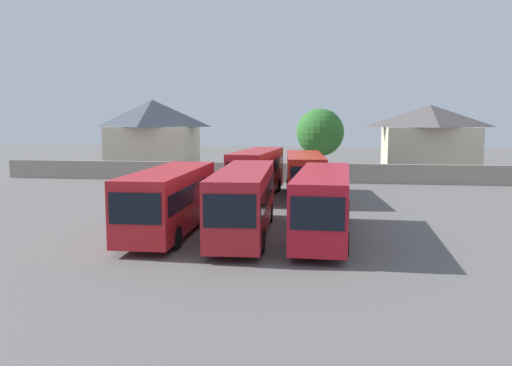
{
  "coord_description": "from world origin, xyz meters",
  "views": [
    {
      "loc": [
        4.16,
        -26.5,
        5.93
      ],
      "look_at": [
        0.0,
        3.0,
        2.31
      ],
      "focal_mm": 37.14,
      "sensor_mm": 36.0,
      "label": 1
    }
  ],
  "objects_px": {
    "bus_1": "(170,197)",
    "bus_2": "(244,198)",
    "bus_5": "(305,173)",
    "house_terrace_centre": "(429,139)",
    "bus_3": "(323,200)",
    "tree_left_of_lot": "(320,133)",
    "house_terrace_left": "(153,135)",
    "bus_4": "(257,171)"
  },
  "relations": [
    {
      "from": "bus_2",
      "to": "house_terrace_centre",
      "type": "distance_m",
      "value": 35.42
    },
    {
      "from": "bus_3",
      "to": "house_terrace_centre",
      "type": "distance_m",
      "value": 34.09
    },
    {
      "from": "bus_2",
      "to": "bus_3",
      "type": "relative_size",
      "value": 1.05
    },
    {
      "from": "bus_5",
      "to": "bus_4",
      "type": "bearing_deg",
      "value": -93.36
    },
    {
      "from": "bus_1",
      "to": "bus_4",
      "type": "height_order",
      "value": "bus_4"
    },
    {
      "from": "bus_1",
      "to": "bus_2",
      "type": "height_order",
      "value": "bus_2"
    },
    {
      "from": "bus_2",
      "to": "house_terrace_left",
      "type": "height_order",
      "value": "house_terrace_left"
    },
    {
      "from": "bus_4",
      "to": "house_terrace_left",
      "type": "xyz_separation_m",
      "value": [
        -14.11,
        17.31,
        2.09
      ]
    },
    {
      "from": "bus_1",
      "to": "tree_left_of_lot",
      "type": "xyz_separation_m",
      "value": [
        7.14,
        25.9,
        2.68
      ]
    },
    {
      "from": "house_terrace_left",
      "to": "bus_2",
      "type": "bearing_deg",
      "value": -63.4
    },
    {
      "from": "bus_2",
      "to": "bus_5",
      "type": "bearing_deg",
      "value": 166.34
    },
    {
      "from": "bus_5",
      "to": "house_terrace_centre",
      "type": "distance_m",
      "value": 22.55
    },
    {
      "from": "bus_2",
      "to": "tree_left_of_lot",
      "type": "bearing_deg",
      "value": 169.35
    },
    {
      "from": "bus_4",
      "to": "house_terrace_left",
      "type": "distance_m",
      "value": 22.43
    },
    {
      "from": "house_terrace_left",
      "to": "house_terrace_centre",
      "type": "distance_m",
      "value": 30.04
    },
    {
      "from": "bus_5",
      "to": "bus_1",
      "type": "bearing_deg",
      "value": -29.82
    },
    {
      "from": "house_terrace_centre",
      "to": "bus_5",
      "type": "bearing_deg",
      "value": -123.07
    },
    {
      "from": "bus_3",
      "to": "bus_4",
      "type": "distance_m",
      "value": 14.36
    },
    {
      "from": "house_terrace_centre",
      "to": "bus_2",
      "type": "bearing_deg",
      "value": -114.52
    },
    {
      "from": "house_terrace_centre",
      "to": "tree_left_of_lot",
      "type": "xyz_separation_m",
      "value": [
        -11.4,
        -6.48,
        0.8
      ]
    },
    {
      "from": "house_terrace_centre",
      "to": "bus_1",
      "type": "bearing_deg",
      "value": -119.8
    },
    {
      "from": "bus_4",
      "to": "tree_left_of_lot",
      "type": "bearing_deg",
      "value": 163.98
    },
    {
      "from": "bus_1",
      "to": "bus_5",
      "type": "xyz_separation_m",
      "value": [
        6.29,
        13.55,
        -0.02
      ]
    },
    {
      "from": "bus_2",
      "to": "bus_5",
      "type": "distance_m",
      "value": 13.58
    },
    {
      "from": "tree_left_of_lot",
      "to": "bus_5",
      "type": "bearing_deg",
      "value": -93.97
    },
    {
      "from": "bus_1",
      "to": "bus_5",
      "type": "bearing_deg",
      "value": 153.88
    },
    {
      "from": "bus_2",
      "to": "bus_4",
      "type": "xyz_separation_m",
      "value": [
        -1.2,
        13.26,
        0.07
      ]
    },
    {
      "from": "bus_3",
      "to": "house_terrace_centre",
      "type": "relative_size",
      "value": 1.13
    },
    {
      "from": "bus_1",
      "to": "bus_3",
      "type": "relative_size",
      "value": 0.96
    },
    {
      "from": "bus_4",
      "to": "tree_left_of_lot",
      "type": "xyz_separation_m",
      "value": [
        4.48,
        12.45,
        2.57
      ]
    },
    {
      "from": "bus_3",
      "to": "house_terrace_left",
      "type": "height_order",
      "value": "house_terrace_left"
    },
    {
      "from": "bus_3",
      "to": "bus_4",
      "type": "height_order",
      "value": "bus_4"
    },
    {
      "from": "bus_4",
      "to": "tree_left_of_lot",
      "type": "height_order",
      "value": "tree_left_of_lot"
    },
    {
      "from": "house_terrace_left",
      "to": "tree_left_of_lot",
      "type": "height_order",
      "value": "house_terrace_left"
    },
    {
      "from": "bus_4",
      "to": "bus_5",
      "type": "bearing_deg",
      "value": 95.34
    },
    {
      "from": "bus_1",
      "to": "bus_4",
      "type": "distance_m",
      "value": 13.71
    },
    {
      "from": "house_terrace_centre",
      "to": "house_terrace_left",
      "type": "bearing_deg",
      "value": -176.91
    },
    {
      "from": "bus_5",
      "to": "tree_left_of_lot",
      "type": "relative_size",
      "value": 1.55
    },
    {
      "from": "bus_4",
      "to": "house_terrace_centre",
      "type": "relative_size",
      "value": 1.06
    },
    {
      "from": "bus_5",
      "to": "house_terrace_left",
      "type": "height_order",
      "value": "house_terrace_left"
    },
    {
      "from": "bus_2",
      "to": "bus_5",
      "type": "height_order",
      "value": "bus_2"
    },
    {
      "from": "bus_5",
      "to": "house_terrace_centre",
      "type": "xyz_separation_m",
      "value": [
        12.26,
        18.83,
        1.9
      ]
    }
  ]
}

